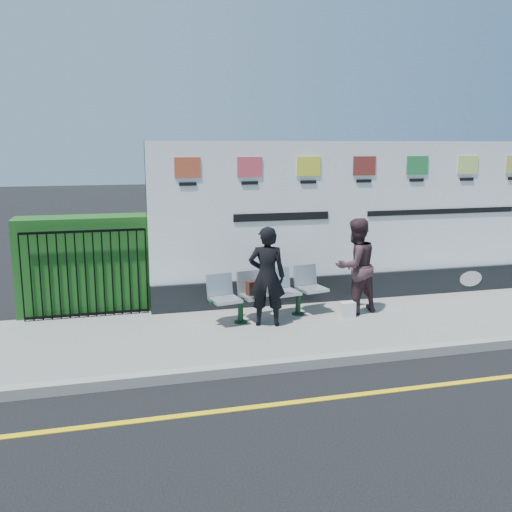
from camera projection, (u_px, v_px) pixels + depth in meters
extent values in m
plane|color=black|center=(448.00, 384.00, 7.39)|extent=(80.00, 80.00, 0.00)
cube|color=gray|center=(364.00, 323.00, 9.75)|extent=(14.00, 3.00, 0.12)
cube|color=gray|center=(409.00, 352.00, 8.32)|extent=(14.00, 0.18, 0.14)
cube|color=yellow|center=(448.00, 384.00, 7.39)|extent=(14.00, 0.10, 0.01)
cube|color=black|center=(358.00, 285.00, 11.10)|extent=(8.00, 0.30, 0.50)
cube|color=white|center=(361.00, 208.00, 10.81)|extent=(8.00, 0.14, 2.50)
cube|color=#1A5018|center=(86.00, 264.00, 10.14)|extent=(2.35, 0.70, 1.70)
imported|color=black|center=(267.00, 276.00, 9.28)|extent=(0.69, 0.55, 1.65)
imported|color=#3C272A|center=(356.00, 266.00, 10.00)|extent=(0.96, 0.84, 1.69)
cube|color=black|center=(255.00, 288.00, 9.58)|extent=(0.32, 0.20, 0.24)
cube|color=silver|center=(347.00, 309.00, 9.87)|extent=(0.26, 0.16, 0.26)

